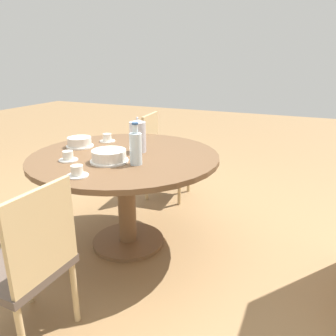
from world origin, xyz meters
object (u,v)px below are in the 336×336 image
Objects in this scene: cake_main at (109,156)px; cup_b at (68,157)px; chair_b at (162,154)px; water_bottle at (136,148)px; cup_c at (107,138)px; cup_a at (77,172)px; coffee_pot at (138,136)px; chair_a at (27,263)px; cake_second at (80,142)px.

cake_main is 0.30m from cup_b.
water_bottle is at bearing -168.64° from chair_b.
cup_c is (-0.45, -0.54, -0.09)m from water_bottle.
chair_b is 1.57m from cup_a.
water_bottle is at bearing 97.95° from cake_main.
cup_c is at bearing -144.35° from cake_main.
cup_b is (-0.23, -0.27, 0.00)m from cup_a.
cup_b is at bearing -40.19° from coffee_pot.
chair_b reaches higher than cup_a.
cup_c is (-0.17, -0.40, -0.10)m from coffee_pot.
cup_a is 1.00× the size of cup_b.
water_bottle is at bearing 49.98° from cup_c.
water_bottle reaches higher than chair_a.
cup_b is at bearing -75.79° from water_bottle.
cake_main is at bearing -175.99° from chair_a.
cup_a is at bearing -2.59° from cake_main.
chair_b is 3.10× the size of water_bottle.
cake_second is at bearing -142.65° from cup_a.
cup_a is at bearing 48.92° from cup_b.
cup_a is at bearing -6.35° from coffee_pot.
water_bottle is at bearing 149.32° from cup_a.
chair_a reaches higher than cake_main.
cake_second is at bearing -118.25° from cake_main.
cup_b is (1.30, -0.11, 0.31)m from chair_b.
cup_c is (-0.57, -0.06, 0.00)m from cup_b.
cup_b is at bearing 6.24° from cup_c.
cake_second reaches higher than cup_c.
cup_c is at bearing -130.02° from water_bottle.
chair_b is at bearing 166.39° from cup_c.
chair_b is 6.62× the size of cup_b.
water_bottle is at bearing 71.65° from cake_second.
chair_b is at bearing 163.95° from cake_second.
chair_b is 0.81m from cup_c.
cake_second reaches higher than cup_b.
cake_second is (-0.21, -0.64, -0.08)m from water_bottle.
cake_main reaches higher than cup_b.
coffee_pot is (-1.12, 0.02, 0.41)m from chair_a.
cake_main is 1.99× the size of cup_b.
coffee_pot is 0.64m from cup_a.
cup_b is at bearing -154.96° from chair_a.
cup_b is (0.40, -0.34, -0.10)m from coffee_pot.
chair_a is 1.38m from cup_c.
cup_b is (0.09, -0.28, -0.01)m from cake_main.
chair_b reaches higher than cake_main.
cake_main is (1.21, 0.17, 0.32)m from chair_b.
chair_a is 0.88m from cake_main.
water_bottle reaches higher than cake_second.
chair_a is 4.05× the size of cake_second.
coffee_pot is at bearing 173.65° from cup_a.
chair_a is 0.95m from water_bottle.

